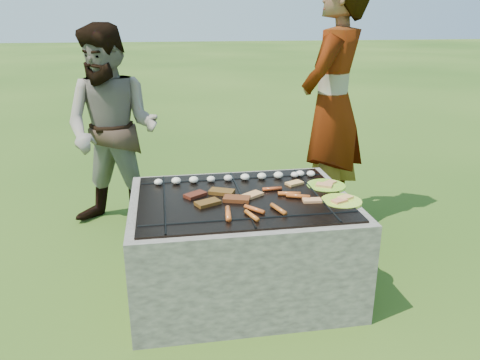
# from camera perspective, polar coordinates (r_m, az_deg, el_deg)

# --- Properties ---
(lawn) EXTENTS (60.00, 60.00, 0.00)m
(lawn) POSITION_cam_1_polar(r_m,az_deg,el_deg) (3.04, 0.16, -12.87)
(lawn) COLOR #214411
(lawn) RESTS_ON ground
(fire_pit) EXTENTS (1.30, 1.00, 0.62)m
(fire_pit) POSITION_cam_1_polar(r_m,az_deg,el_deg) (2.90, 0.16, -8.15)
(fire_pit) COLOR #A1998F
(fire_pit) RESTS_ON ground
(mushrooms) EXTENTS (1.05, 0.07, 0.04)m
(mushrooms) POSITION_cam_1_polar(r_m,az_deg,el_deg) (3.03, 0.12, 0.34)
(mushrooms) COLOR white
(mushrooms) RESTS_ON fire_pit
(pork_slabs) EXTENTS (0.39, 0.29, 0.02)m
(pork_slabs) POSITION_cam_1_polar(r_m,az_deg,el_deg) (2.73, -2.67, -2.08)
(pork_slabs) COLOR maroon
(pork_slabs) RESTS_ON fire_pit
(sausages) EXTENTS (0.53, 0.46, 0.03)m
(sausages) POSITION_cam_1_polar(r_m,az_deg,el_deg) (2.62, 3.11, -3.01)
(sausages) COLOR #CD5421
(sausages) RESTS_ON fire_pit
(bread_on_grate) EXTENTS (0.45, 0.39, 0.02)m
(bread_on_grate) POSITION_cam_1_polar(r_m,az_deg,el_deg) (2.81, 5.11, -1.54)
(bread_on_grate) COLOR tan
(bread_on_grate) RESTS_ON fire_pit
(plate_far) EXTENTS (0.25, 0.25, 0.03)m
(plate_far) POSITION_cam_1_polar(r_m,az_deg,el_deg) (2.99, 10.45, -0.69)
(plate_far) COLOR #D1DC34
(plate_far) RESTS_ON fire_pit
(plate_near) EXTENTS (0.30, 0.30, 0.03)m
(plate_near) POSITION_cam_1_polar(r_m,az_deg,el_deg) (2.77, 12.26, -2.53)
(plate_near) COLOR #FDFF3C
(plate_near) RESTS_ON fire_pit
(cook) EXTENTS (0.81, 0.84, 1.93)m
(cook) POSITION_cam_1_polar(r_m,az_deg,el_deg) (3.69, 11.19, 8.80)
(cook) COLOR gray
(cook) RESTS_ON ground
(bystander) EXTENTS (0.93, 0.84, 1.58)m
(bystander) POSITION_cam_1_polar(r_m,az_deg,el_deg) (3.74, -15.26, 5.88)
(bystander) COLOR #A09786
(bystander) RESTS_ON ground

